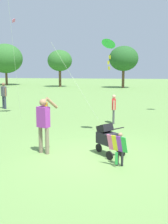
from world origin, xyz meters
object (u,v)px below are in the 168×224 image
person_red_shirt (45,108)px  stroller (107,137)px  person_adult_flyer (44,121)px  person_sitting_far (114,107)px  person_couple_left (4,93)px  child_with_butterfly_kite (119,146)px  kite_adult_black (108,45)px

person_red_shirt → stroller: bearing=-55.9°
person_adult_flyer → person_red_shirt: size_ratio=1.65×
person_adult_flyer → person_sitting_far: bearing=67.8°
person_red_shirt → person_couple_left: bearing=137.2°
person_adult_flyer → person_sitting_far: (2.09, 5.12, -0.23)m
stroller → person_couple_left: 11.59m
child_with_butterfly_kite → stroller: (-0.40, 0.92, 0.02)m
person_red_shirt → person_sitting_far: size_ratio=0.79×
person_adult_flyer → child_with_butterfly_kite: bearing=-18.2°
stroller → kite_adult_black: 4.06m
child_with_butterfly_kite → person_adult_flyer: bearing=161.8°
stroller → person_red_shirt: size_ratio=0.91×
child_with_butterfly_kite → person_couple_left: person_couple_left is taller
kite_adult_black → person_couple_left: kite_adult_black is taller
stroller → person_couple_left: person_couple_left is taller
child_with_butterfly_kite → person_couple_left: size_ratio=0.54×
child_with_butterfly_kite → person_sitting_far: person_sitting_far is taller
child_with_butterfly_kite → person_sitting_far: 5.94m
person_red_shirt → child_with_butterfly_kite: bearing=-57.3°
person_adult_flyer → stroller: 2.10m
child_with_butterfly_kite → person_sitting_far: size_ratio=0.67×
person_sitting_far → stroller: bearing=-90.6°
person_adult_flyer → person_red_shirt: 5.57m
child_with_butterfly_kite → person_couple_left: (-7.86, 9.78, 0.46)m
child_with_butterfly_kite → person_adult_flyer: (-2.44, 0.80, 0.49)m
person_adult_flyer → kite_adult_black: size_ratio=0.48×
kite_adult_black → person_couple_left: bearing=139.8°
person_adult_flyer → stroller: size_ratio=1.81×
child_with_butterfly_kite → person_red_shirt: (-3.94, 6.15, 0.08)m
person_adult_flyer → person_sitting_far: size_ratio=1.30×
person_couple_left → kite_adult_black: bearing=-40.2°
stroller → person_adult_flyer: bearing=-176.8°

